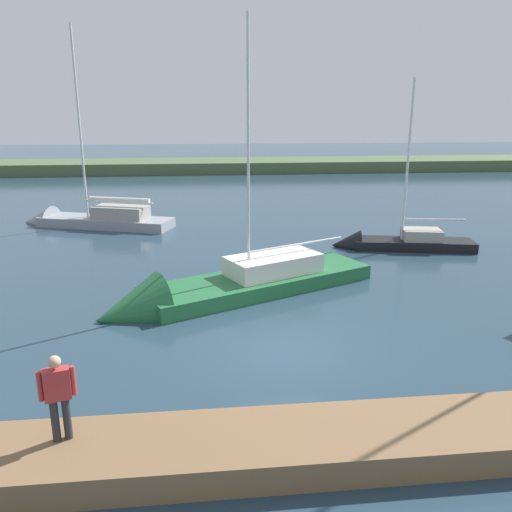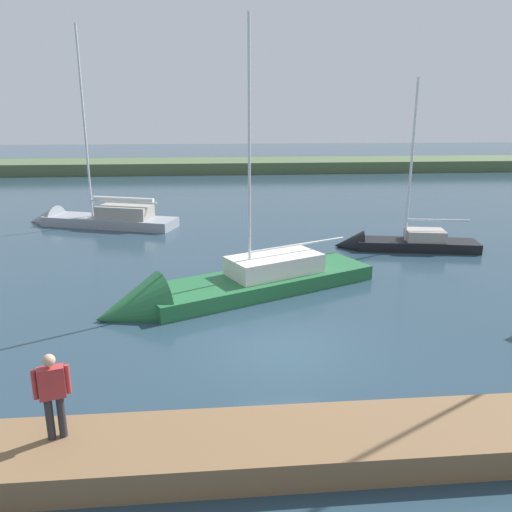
# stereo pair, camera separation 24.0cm
# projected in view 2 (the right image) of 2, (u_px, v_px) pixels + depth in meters

# --- Properties ---
(ground_plane) EXTENTS (200.00, 200.00, 0.00)m
(ground_plane) POSITION_uv_depth(u_px,v_px,m) (285.00, 350.00, 13.63)
(ground_plane) COLOR #263D4C
(far_shoreline) EXTENTS (180.00, 8.00, 2.40)m
(far_shoreline) POSITION_uv_depth(u_px,v_px,m) (227.00, 171.00, 57.10)
(far_shoreline) COLOR #4C603D
(far_shoreline) RESTS_ON ground_plane
(dock_pier) EXTENTS (25.88, 1.83, 0.57)m
(dock_pier) POSITION_uv_depth(u_px,v_px,m) (320.00, 444.00, 9.31)
(dock_pier) COLOR brown
(dock_pier) RESTS_ON ground_plane
(sailboat_far_right) EXTENTS (9.24, 4.89, 11.74)m
(sailboat_far_right) POSITION_uv_depth(u_px,v_px,m) (93.00, 222.00, 28.96)
(sailboat_far_right) COLOR gray
(sailboat_far_right) RESTS_ON ground_plane
(sailboat_mid_channel) EXTENTS (6.78, 2.75, 8.39)m
(sailboat_mid_channel) POSITION_uv_depth(u_px,v_px,m) (397.00, 245.00, 23.86)
(sailboat_mid_channel) COLOR black
(sailboat_mid_channel) RESTS_ON ground_plane
(sailboat_far_left) EXTENTS (10.29, 6.59, 10.37)m
(sailboat_far_left) POSITION_uv_depth(u_px,v_px,m) (221.00, 293.00, 17.49)
(sailboat_far_left) COLOR #236638
(sailboat_far_left) RESTS_ON ground_plane
(person_on_dock) EXTENTS (0.61, 0.33, 1.64)m
(person_on_dock) POSITION_uv_depth(u_px,v_px,m) (52.00, 391.00, 8.79)
(person_on_dock) COLOR #28282D
(person_on_dock) RESTS_ON dock_pier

